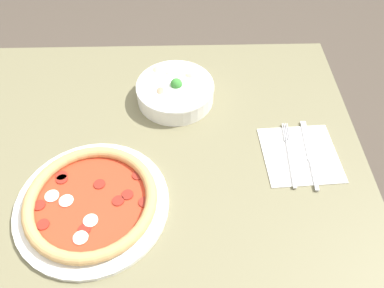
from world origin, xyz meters
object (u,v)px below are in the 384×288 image
at_px(pizza, 91,202).
at_px(bowl, 175,90).
at_px(fork, 290,155).
at_px(knife, 310,157).

bearing_deg(pizza, bowl, 61.61).
bearing_deg(fork, knife, -94.86).
height_order(bowl, fork, bowl).
height_order(pizza, fork, pizza).
relative_size(bowl, fork, 1.07).
bearing_deg(bowl, pizza, -118.39).
bearing_deg(bowl, knife, -33.30).
relative_size(pizza, fork, 1.70).
distance_m(bowl, knife, 0.39).
height_order(pizza, bowl, bowl).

